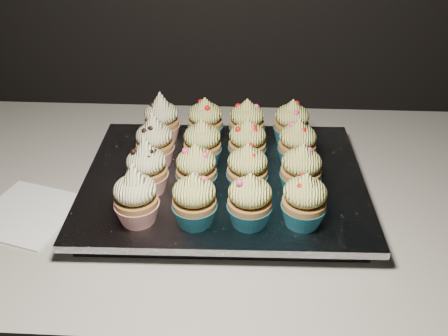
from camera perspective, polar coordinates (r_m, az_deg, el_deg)
name	(u,v)px	position (r m, az deg, el deg)	size (l,w,h in m)	color
worktop	(322,197)	(0.87, 11.19, -3.27)	(2.44, 0.64, 0.04)	beige
napkin	(28,214)	(0.84, -21.53, -4.87)	(0.14, 0.14, 0.00)	white
baking_tray	(224,188)	(0.82, 0.00, -2.29)	(0.41, 0.32, 0.02)	black
foil_lining	(224,179)	(0.81, 0.00, -1.31)	(0.45, 0.35, 0.01)	silver
cupcake_0	(136,197)	(0.70, -10.03, -3.33)	(0.06, 0.06, 0.10)	#B52619
cupcake_1	(194,201)	(0.69, -3.41, -3.74)	(0.06, 0.06, 0.08)	#1A667A
cupcake_2	(250,201)	(0.69, 2.95, -3.81)	(0.06, 0.06, 0.08)	#1A667A
cupcake_3	(304,201)	(0.70, 9.15, -3.76)	(0.06, 0.06, 0.08)	#1A667A
cupcake_4	(147,168)	(0.76, -8.79, -0.04)	(0.06, 0.06, 0.10)	#B52619
cupcake_5	(196,170)	(0.75, -3.19, -0.24)	(0.06, 0.06, 0.08)	#1A667A
cupcake_6	(247,170)	(0.75, 2.68, -0.24)	(0.06, 0.06, 0.08)	#1A667A
cupcake_7	(301,171)	(0.76, 8.79, -0.28)	(0.06, 0.06, 0.08)	#1A667A
cupcake_8	(155,142)	(0.83, -7.92, 2.92)	(0.06, 0.06, 0.10)	#B52619
cupcake_9	(202,144)	(0.82, -2.49, 2.72)	(0.06, 0.06, 0.08)	#1A667A
cupcake_10	(247,143)	(0.82, 2.68, 2.83)	(0.06, 0.06, 0.08)	#1A667A
cupcake_11	(297,145)	(0.83, 8.37, 2.67)	(0.06, 0.06, 0.08)	#1A667A
cupcake_12	(162,120)	(0.90, -7.13, 5.48)	(0.06, 0.06, 0.10)	#B52619
cupcake_13	(205,121)	(0.89, -2.15, 5.33)	(0.06, 0.06, 0.08)	#1A667A
cupcake_14	(247,123)	(0.88, 2.63, 5.18)	(0.06, 0.06, 0.08)	#1A667A
cupcake_15	(291,123)	(0.89, 7.71, 5.07)	(0.06, 0.06, 0.08)	#1A667A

